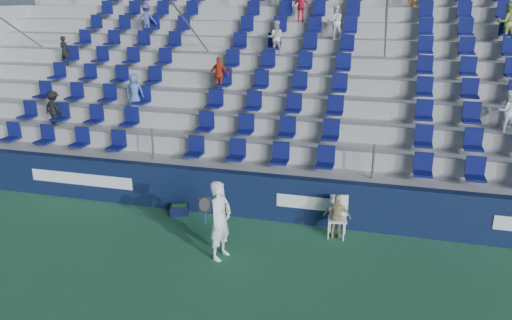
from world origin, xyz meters
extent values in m
plane|color=#2D6B43|center=(0.00, 0.00, 0.00)|extent=(70.00, 70.00, 0.00)
cube|color=#0F1A3A|center=(0.00, 3.15, 0.60)|extent=(24.00, 0.30, 1.20)
cube|color=white|center=(-5.00, 2.99, 0.62)|extent=(3.20, 0.02, 0.34)
cube|color=white|center=(1.50, 2.99, 0.62)|extent=(1.60, 0.02, 0.34)
cube|color=#A2A29D|center=(0.00, 3.72, 0.60)|extent=(24.00, 0.85, 1.20)
cube|color=#A2A29D|center=(0.00, 4.57, 0.85)|extent=(24.00, 0.85, 1.70)
cube|color=#A2A29D|center=(0.00, 5.42, 1.10)|extent=(24.00, 0.85, 2.20)
cube|color=#A2A29D|center=(0.00, 6.28, 1.35)|extent=(24.00, 0.85, 2.70)
cube|color=#A2A29D|center=(0.00, 7.12, 1.60)|extent=(24.00, 0.85, 3.20)
cube|color=#A2A29D|center=(0.00, 7.97, 1.85)|extent=(24.00, 0.85, 3.70)
cube|color=#A2A29D|center=(0.00, 8.82, 2.10)|extent=(24.00, 0.85, 4.20)
cube|color=#A2A29D|center=(0.00, 9.68, 2.35)|extent=(24.00, 0.85, 4.70)
cube|color=#A2A29D|center=(0.00, 10.52, 2.60)|extent=(24.00, 0.85, 5.20)
cube|color=#A2A29D|center=(0.00, 11.20, 3.10)|extent=(24.00, 0.50, 6.20)
cube|color=#0D124F|center=(0.00, 3.72, 1.55)|extent=(16.05, 0.50, 0.70)
cube|color=#0D124F|center=(0.00, 4.57, 2.05)|extent=(16.05, 0.50, 0.70)
cube|color=#0D124F|center=(0.00, 5.42, 2.55)|extent=(16.05, 0.50, 0.70)
cube|color=#0D124F|center=(0.00, 6.28, 3.05)|extent=(16.05, 0.50, 0.70)
cube|color=#0D124F|center=(0.00, 7.12, 3.55)|extent=(16.05, 0.50, 0.70)
cube|color=#0D124F|center=(0.00, 7.97, 4.05)|extent=(16.05, 0.50, 0.70)
cube|color=#0D124F|center=(0.00, 8.82, 4.55)|extent=(16.05, 0.50, 0.70)
cube|color=#0D124F|center=(0.00, 9.68, 5.05)|extent=(16.05, 0.50, 0.70)
cylinder|color=gray|center=(-3.00, 7.12, 4.35)|extent=(0.06, 7.68, 4.55)
cylinder|color=gray|center=(3.00, 7.12, 4.35)|extent=(0.06, 7.68, 4.55)
cylinder|color=gray|center=(-9.80, 7.12, 4.35)|extent=(0.06, 7.68, 4.55)
imported|color=black|center=(-6.79, 4.52, 2.25)|extent=(0.78, 0.55, 1.09)
imported|color=red|center=(-0.01, 9.62, 5.20)|extent=(0.61, 0.31, 1.01)
imported|color=red|center=(-1.92, 6.23, 3.24)|extent=(0.63, 0.27, 1.08)
imported|color=#3E4388|center=(-5.59, 8.77, 4.76)|extent=(0.77, 0.51, 1.11)
imported|color=white|center=(6.20, 5.38, 2.74)|extent=(0.63, 0.56, 1.07)
imported|color=#9FBF4C|center=(6.54, 8.77, 4.79)|extent=(0.68, 0.60, 1.18)
imported|color=#456098|center=(-4.43, 5.38, 2.74)|extent=(0.59, 0.44, 1.09)
imported|color=beige|center=(-0.53, 7.92, 4.26)|extent=(0.61, 0.52, 1.11)
imported|color=black|center=(-8.00, 7.08, 3.72)|extent=(0.41, 0.31, 1.04)
imported|color=white|center=(1.30, 8.77, 4.75)|extent=(0.63, 0.56, 1.09)
imported|color=silver|center=(-0.09, 0.87, 0.90)|extent=(0.57, 0.74, 1.80)
cylinder|color=navy|center=(-0.34, 0.62, 1.05)|extent=(0.03, 0.03, 0.28)
torus|color=black|center=(-0.34, 0.62, 1.35)|extent=(0.30, 0.17, 0.28)
plane|color=#262626|center=(-0.34, 0.62, 1.35)|extent=(0.30, 0.16, 0.29)
sphere|color=#C8DA32|center=(0.16, 0.67, 1.20)|extent=(0.07, 0.07, 0.07)
sphere|color=#C8DA32|center=(0.16, 0.73, 1.23)|extent=(0.07, 0.07, 0.07)
cube|color=white|center=(2.29, 2.55, 0.46)|extent=(0.51, 0.51, 0.04)
cube|color=white|center=(2.29, 2.76, 0.74)|extent=(0.44, 0.12, 0.55)
cylinder|color=white|center=(2.11, 2.37, 0.22)|extent=(0.03, 0.03, 0.44)
cylinder|color=white|center=(2.47, 2.37, 0.22)|extent=(0.03, 0.03, 0.44)
cylinder|color=white|center=(2.11, 2.73, 0.22)|extent=(0.03, 0.03, 0.44)
cylinder|color=white|center=(2.47, 2.73, 0.22)|extent=(0.03, 0.03, 0.44)
imported|color=tan|center=(2.29, 2.50, 0.56)|extent=(0.66, 0.30, 1.11)
cube|color=black|center=(-1.91, 2.75, 0.13)|extent=(0.56, 0.45, 0.26)
cube|color=#1E662D|center=(-1.91, 2.75, 0.19)|extent=(0.45, 0.34, 0.16)
camera|label=1|loc=(3.28, -8.50, 5.54)|focal=35.00mm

